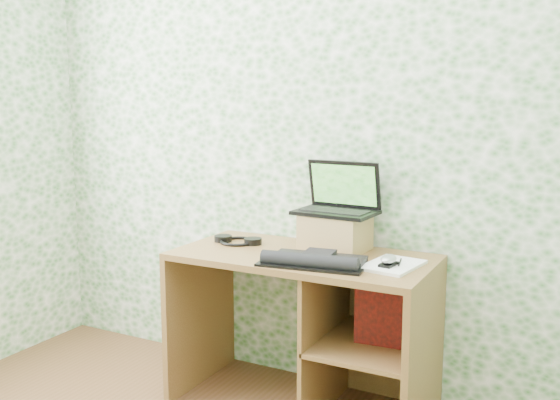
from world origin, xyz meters
The scene contains 10 objects.
wall_back centered at (0.00, 1.75, 1.30)m, with size 3.50×3.50×0.00m, color white.
desk centered at (0.08, 1.47, 0.48)m, with size 1.20×0.60×0.75m.
riser centered at (0.10, 1.58, 0.84)m, with size 0.29×0.24×0.17m, color #9F7B47.
laptop centered at (0.10, 1.62, 0.98)m, with size 0.38×0.28×0.25m.
keyboard centered at (0.13, 1.29, 0.77)m, with size 0.47×0.29×0.06m.
headphones centered at (-0.39, 1.50, 0.76)m, with size 0.25×0.20×0.03m.
notepad centered at (0.44, 1.42, 0.76)m, with size 0.20×0.29×0.01m, color white.
mouse centered at (0.43, 1.38, 0.78)m, with size 0.06×0.10×0.03m, color #B7B7B9.
pen centered at (0.46, 1.45, 0.77)m, with size 0.01×0.01×0.12m, color black.
red_box centered at (0.41, 1.44, 0.56)m, with size 0.28×0.09×0.33m, color #A0140E.
Camera 1 is at (1.22, -1.10, 1.46)m, focal length 40.00 mm.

